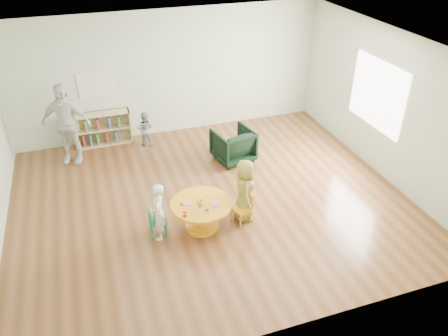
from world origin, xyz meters
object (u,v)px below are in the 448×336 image
(armchair, at_px, (233,145))
(activity_table, at_px, (201,211))
(child_right, at_px, (245,190))
(kid_chair_right, at_px, (243,207))
(child_left, at_px, (158,212))
(kid_chair_left, at_px, (155,220))
(toddler, at_px, (145,129))
(bookshelf, at_px, (103,129))
(adult_caretaker, at_px, (66,124))

(armchair, bearing_deg, activity_table, 45.83)
(armchair, distance_m, child_right, 1.98)
(kid_chair_right, bearing_deg, child_left, 68.06)
(kid_chair_left, relative_size, kid_chair_right, 0.97)
(kid_chair_right, height_order, child_right, child_right)
(child_left, xyz_separation_m, toddler, (0.34, 3.20, -0.10))
(activity_table, relative_size, armchair, 1.31)
(bookshelf, height_order, toddler, toddler)
(bookshelf, distance_m, armchair, 2.98)
(child_right, bearing_deg, child_left, 106.97)
(kid_chair_left, distance_m, kid_chair_right, 1.48)
(armchair, bearing_deg, kid_chair_left, 31.35)
(kid_chair_right, bearing_deg, kid_chair_left, 64.52)
(activity_table, height_order, kid_chair_left, activity_table)
(child_left, height_order, toddler, child_left)
(kid_chair_right, xyz_separation_m, toddler, (-1.09, 3.24, 0.10))
(activity_table, xyz_separation_m, kid_chair_right, (0.72, -0.04, -0.05))
(activity_table, xyz_separation_m, toddler, (-0.37, 3.19, 0.05))
(bookshelf, height_order, child_left, child_left)
(activity_table, height_order, child_right, child_right)
(kid_chair_right, relative_size, toddler, 0.69)
(armchair, bearing_deg, kid_chair_right, 63.57)
(activity_table, distance_m, child_left, 0.72)
(bookshelf, bearing_deg, armchair, -32.84)
(kid_chair_left, bearing_deg, child_left, 31.73)
(toddler, xyz_separation_m, adult_caretaker, (-1.58, -0.21, 0.46))
(child_left, relative_size, child_right, 0.89)
(kid_chair_left, distance_m, bookshelf, 3.51)
(kid_chair_right, distance_m, adult_caretaker, 4.07)
(bookshelf, bearing_deg, toddler, -22.60)
(kid_chair_left, relative_size, bookshelf, 0.44)
(bookshelf, height_order, child_right, child_right)
(kid_chair_left, distance_m, armchair, 2.74)
(child_left, distance_m, toddler, 3.22)
(kid_chair_right, bearing_deg, toddler, -1.92)
(activity_table, height_order, kid_chair_right, activity_table)
(activity_table, xyz_separation_m, child_right, (0.77, 0.04, 0.21))
(kid_chair_left, relative_size, child_right, 0.47)
(kid_chair_left, distance_m, child_left, 0.24)
(armchair, distance_m, child_left, 2.77)
(activity_table, relative_size, bookshelf, 0.83)
(armchair, xyz_separation_m, toddler, (-1.62, 1.25, 0.04))
(child_left, height_order, adult_caretaker, adult_caretaker)
(bookshelf, xyz_separation_m, child_left, (0.55, -3.57, 0.13))
(kid_chair_left, relative_size, armchair, 0.69)
(activity_table, height_order, adult_caretaker, adult_caretaker)
(kid_chair_left, bearing_deg, toddler, 175.20)
(child_left, bearing_deg, child_right, 106.20)
(child_left, relative_size, toddler, 1.26)
(bookshelf, relative_size, child_left, 1.21)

